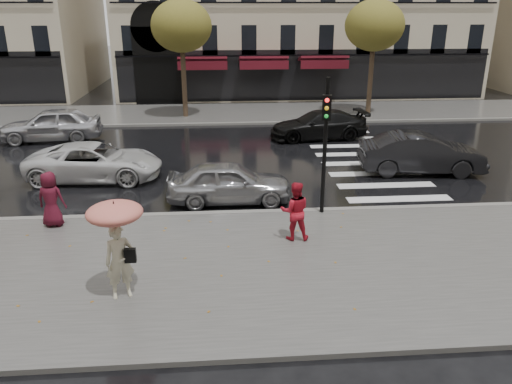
{
  "coord_description": "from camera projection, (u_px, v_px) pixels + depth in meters",
  "views": [
    {
      "loc": [
        -0.12,
        -11.48,
        6.13
      ],
      "look_at": [
        0.89,
        1.5,
        1.32
      ],
      "focal_mm": 35.0,
      "sensor_mm": 36.0,
      "label": 1
    }
  ],
  "objects": [
    {
      "name": "ground",
      "position": [
        226.0,
        261.0,
        12.87
      ],
      "size": [
        160.0,
        160.0,
        0.0
      ],
      "primitive_type": "plane",
      "color": "black",
      "rests_on": "ground"
    },
    {
      "name": "near_sidewalk",
      "position": [
        227.0,
        268.0,
        12.38
      ],
      "size": [
        90.0,
        7.0,
        0.12
      ],
      "primitive_type": "cube",
      "color": "#474744",
      "rests_on": "ground"
    },
    {
      "name": "far_sidewalk",
      "position": [
        219.0,
        113.0,
        30.61
      ],
      "size": [
        90.0,
        6.0,
        0.12
      ],
      "primitive_type": "cube",
      "color": "#474744",
      "rests_on": "ground"
    },
    {
      "name": "near_kerb",
      "position": [
        224.0,
        214.0,
        15.65
      ],
      "size": [
        90.0,
        0.25,
        0.14
      ],
      "primitive_type": "cube",
      "color": "slate",
      "rests_on": "ground"
    },
    {
      "name": "far_kerb",
      "position": [
        220.0,
        124.0,
        27.8
      ],
      "size": [
        90.0,
        0.25,
        0.14
      ],
      "primitive_type": "cube",
      "color": "slate",
      "rests_on": "ground"
    },
    {
      "name": "zebra_crossing",
      "position": [
        356.0,
        154.0,
        22.28
      ],
      "size": [
        3.6,
        11.75,
        0.01
      ],
      "primitive_type": "cube",
      "color": "silver",
      "rests_on": "ground"
    },
    {
      "name": "tree_far_left",
      "position": [
        181.0,
        26.0,
        27.76
      ],
      "size": [
        3.4,
        3.4,
        6.64
      ],
      "color": "#38281C",
      "rests_on": "ground"
    },
    {
      "name": "tree_far_right",
      "position": [
        375.0,
        26.0,
        28.56
      ],
      "size": [
        3.4,
        3.4,
        6.64
      ],
      "color": "#38281C",
      "rests_on": "ground"
    },
    {
      "name": "woman_umbrella",
      "position": [
        117.0,
        234.0,
        10.57
      ],
      "size": [
        1.19,
        1.19,
        2.28
      ],
      "color": "beige",
      "rests_on": "near_sidewalk"
    },
    {
      "name": "woman_red",
      "position": [
        295.0,
        211.0,
        13.56
      ],
      "size": [
        0.84,
        0.67,
        1.65
      ],
      "primitive_type": "imported",
      "rotation": [
        0.0,
        0.0,
        3.08
      ],
      "color": "#B51627",
      "rests_on": "near_sidewalk"
    },
    {
      "name": "man_burgundy",
      "position": [
        51.0,
        199.0,
        14.42
      ],
      "size": [
        0.88,
        0.65,
        1.64
      ],
      "primitive_type": "imported",
      "rotation": [
        0.0,
        0.0,
        2.97
      ],
      "color": "#4F0F1F",
      "rests_on": "near_sidewalk"
    },
    {
      "name": "traffic_light",
      "position": [
        325.0,
        134.0,
        14.72
      ],
      "size": [
        0.3,
        0.41,
        4.16
      ],
      "color": "black",
      "rests_on": "near_sidewalk"
    },
    {
      "name": "car_silver",
      "position": [
        229.0,
        182.0,
        16.57
      ],
      "size": [
        4.11,
        1.65,
        1.4
      ],
      "primitive_type": "imported",
      "rotation": [
        0.0,
        0.0,
        1.57
      ],
      "color": "#999A9E",
      "rests_on": "ground"
    },
    {
      "name": "car_darkgrey",
      "position": [
        421.0,
        153.0,
        19.51
      ],
      "size": [
        4.91,
        2.15,
        1.57
      ],
      "primitive_type": "imported",
      "rotation": [
        0.0,
        0.0,
        1.47
      ],
      "color": "black",
      "rests_on": "ground"
    },
    {
      "name": "car_white",
      "position": [
        95.0,
        162.0,
        18.78
      ],
      "size": [
        5.09,
        2.56,
        1.38
      ],
      "primitive_type": "imported",
      "rotation": [
        0.0,
        0.0,
        1.52
      ],
      "color": "silver",
      "rests_on": "ground"
    },
    {
      "name": "car_black",
      "position": [
        318.0,
        125.0,
        24.7
      ],
      "size": [
        4.95,
        2.41,
        1.39
      ],
      "primitive_type": "imported",
      "rotation": [
        0.0,
        0.0,
        -1.47
      ],
      "color": "black",
      "rests_on": "ground"
    },
    {
      "name": "car_far_silver",
      "position": [
        51.0,
        125.0,
        24.27
      ],
      "size": [
        4.89,
        2.35,
        1.61
      ],
      "primitive_type": "imported",
      "rotation": [
        0.0,
        0.0,
        -1.47
      ],
      "color": "#BABABF",
      "rests_on": "ground"
    }
  ]
}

